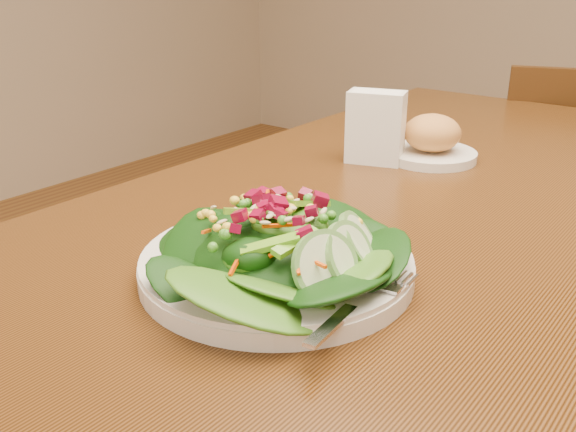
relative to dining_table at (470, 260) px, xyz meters
name	(u,v)px	position (x,y,z in m)	size (l,w,h in m)	color
dining_table	(470,260)	(0.00, 0.00, 0.00)	(0.90, 1.40, 0.75)	#553115
chair_far	(563,210)	(-0.08, 0.87, -0.21)	(0.49, 0.49, 0.83)	#331908
salad_plate	(284,252)	(-0.06, -0.37, 0.13)	(0.29, 0.29, 0.08)	silver
bread_plate	(431,141)	(-0.14, 0.12, 0.13)	(0.15, 0.15, 0.08)	silver
napkin_holder	(376,125)	(-0.20, 0.05, 0.16)	(0.10, 0.08, 0.12)	white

